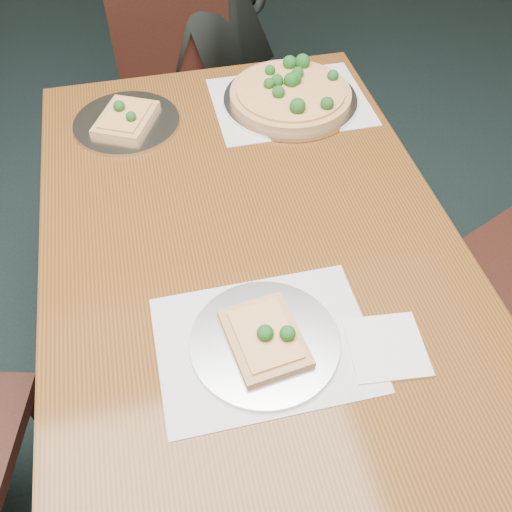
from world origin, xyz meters
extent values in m
cube|color=#542D10|center=(0.21, 0.30, 0.73)|extent=(0.90, 1.50, 0.04)
cylinder|color=black|center=(-0.18, 0.99, 0.35)|extent=(0.07, 0.07, 0.70)
cylinder|color=black|center=(0.60, 0.99, 0.35)|extent=(0.07, 0.07, 0.70)
cube|color=black|center=(0.17, 1.29, 0.45)|extent=(0.42, 0.42, 0.04)
cylinder|color=black|center=(-0.01, 1.11, 0.21)|extent=(0.04, 0.04, 0.43)
cylinder|color=black|center=(-0.01, 1.47, 0.21)|extent=(0.04, 0.04, 0.43)
cylinder|color=black|center=(0.35, 1.11, 0.21)|extent=(0.04, 0.04, 0.43)
cylinder|color=black|center=(0.35, 1.47, 0.21)|extent=(0.04, 0.04, 0.43)
cube|color=black|center=(0.17, 1.48, 0.69)|extent=(0.42, 0.04, 0.44)
cylinder|color=black|center=(-0.36, 0.28, 0.21)|extent=(0.04, 0.04, 0.43)
cylinder|color=black|center=(0.78, 0.41, 0.21)|extent=(0.04, 0.04, 0.43)
cylinder|color=black|center=(1.11, 0.55, 0.21)|extent=(0.04, 0.04, 0.43)
cube|color=white|center=(0.43, 0.83, 0.75)|extent=(0.42, 0.32, 0.00)
cube|color=white|center=(0.18, 0.09, 0.75)|extent=(0.40, 0.30, 0.00)
cylinder|color=silver|center=(0.43, 0.83, 0.76)|extent=(0.37, 0.37, 0.01)
cylinder|color=#B97B47|center=(0.43, 0.83, 0.77)|extent=(0.33, 0.33, 0.02)
cylinder|color=#FFE185|center=(0.43, 0.83, 0.79)|extent=(0.30, 0.30, 0.01)
sphere|color=#154717|center=(0.39, 0.81, 0.80)|extent=(0.03, 0.03, 0.03)
sphere|color=#154717|center=(0.45, 0.86, 0.80)|extent=(0.04, 0.04, 0.04)
sphere|color=#154717|center=(0.42, 0.73, 0.80)|extent=(0.04, 0.04, 0.04)
sphere|color=#154717|center=(0.40, 0.86, 0.80)|extent=(0.03, 0.03, 0.03)
sphere|color=#154717|center=(0.56, 0.86, 0.80)|extent=(0.03, 0.03, 0.03)
sphere|color=#154717|center=(0.49, 0.94, 0.80)|extent=(0.04, 0.04, 0.04)
sphere|color=#154717|center=(0.39, 0.92, 0.80)|extent=(0.03, 0.03, 0.03)
sphere|color=#154717|center=(0.46, 0.89, 0.80)|extent=(0.03, 0.03, 0.03)
sphere|color=#154717|center=(0.37, 0.86, 0.80)|extent=(0.03, 0.03, 0.03)
sphere|color=#154717|center=(0.46, 0.94, 0.80)|extent=(0.04, 0.04, 0.04)
sphere|color=#154717|center=(0.50, 0.73, 0.80)|extent=(0.04, 0.04, 0.04)
sphere|color=#154717|center=(0.44, 0.85, 0.80)|extent=(0.04, 0.04, 0.04)
cylinder|color=silver|center=(0.18, 0.09, 0.76)|extent=(0.28, 0.28, 0.01)
cube|color=#B97B47|center=(0.18, 0.09, 0.77)|extent=(0.15, 0.19, 0.02)
cube|color=#FFE185|center=(0.18, 0.09, 0.78)|extent=(0.12, 0.15, 0.01)
sphere|color=#154717|center=(0.22, 0.07, 0.79)|extent=(0.03, 0.03, 0.03)
sphere|color=#154717|center=(0.18, 0.08, 0.79)|extent=(0.03, 0.03, 0.03)
cylinder|color=silver|center=(-0.02, 0.83, 0.76)|extent=(0.28, 0.28, 0.01)
cube|color=#B97B47|center=(-0.02, 0.83, 0.77)|extent=(0.19, 0.21, 0.02)
cube|color=#FFE185|center=(-0.02, 0.83, 0.78)|extent=(0.15, 0.17, 0.01)
sphere|color=#154717|center=(-0.03, 0.86, 0.79)|extent=(0.03, 0.03, 0.03)
sphere|color=#154717|center=(0.00, 0.80, 0.79)|extent=(0.03, 0.03, 0.03)
cube|color=white|center=(0.40, 0.03, 0.75)|extent=(0.15, 0.15, 0.01)
camera|label=1|loc=(0.03, -0.47, 1.66)|focal=40.00mm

